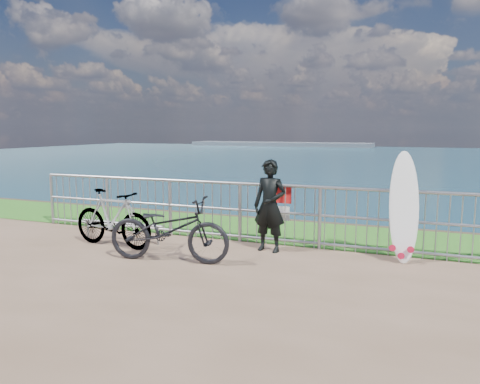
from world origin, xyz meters
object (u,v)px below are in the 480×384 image
at_px(surfer, 270,206).
at_px(bicycle_far, 113,218).
at_px(surfboard, 404,211).
at_px(bicycle_near, 169,229).

xyz_separation_m(surfer, bicycle_far, (-2.71, -0.75, -0.28)).
bearing_deg(bicycle_far, surfer, -68.38).
bearing_deg(surfboard, surfer, -174.93).
distance_m(surfer, bicycle_near, 1.79).
bearing_deg(surfboard, bicycle_far, -169.05).
relative_size(bicycle_near, bicycle_far, 1.15).
relative_size(surfboard, bicycle_near, 0.89).
relative_size(surfer, bicycle_far, 0.92).
bearing_deg(bicycle_near, surfer, -55.91).
distance_m(surfer, surfboard, 2.18).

